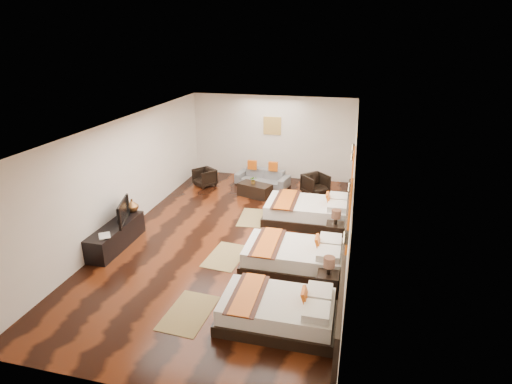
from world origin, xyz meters
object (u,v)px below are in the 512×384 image
(sofa, at_px, (263,177))
(coffee_table, at_px, (255,190))
(bed_near, at_px, (279,311))
(nightstand_a, at_px, (328,281))
(nightstand_b, at_px, (335,231))
(figurine, at_px, (132,205))
(tv, at_px, (120,212))
(armchair_left, at_px, (205,177))
(bed_mid, at_px, (295,256))
(table_plant, at_px, (254,180))
(book, at_px, (99,237))
(tv_console, at_px, (116,236))
(bed_far, at_px, (309,211))
(armchair_right, at_px, (315,184))

(sofa, height_order, coffee_table, sofa)
(bed_near, relative_size, nightstand_a, 2.47)
(nightstand_b, height_order, figurine, figurine)
(tv, height_order, armchair_left, tv)
(figurine, bearing_deg, bed_mid, -10.38)
(table_plant, bearing_deg, figurine, -127.40)
(bed_mid, bearing_deg, nightstand_a, -46.24)
(nightstand_b, height_order, book, nightstand_b)
(bed_mid, bearing_deg, table_plant, 115.91)
(tv_console, distance_m, sofa, 5.47)
(nightstand_b, xyz_separation_m, coffee_table, (-2.56, 2.42, -0.09))
(tv, bearing_deg, armchair_left, -24.70)
(bed_mid, bearing_deg, armchair_left, 130.00)
(figurine, height_order, armchair_left, figurine)
(tv, relative_size, sofa, 0.53)
(table_plant, bearing_deg, bed_far, -37.60)
(book, height_order, coffee_table, book)
(bed_near, relative_size, armchair_left, 3.15)
(bed_near, xyz_separation_m, bed_mid, (0.00, 1.84, 0.02))
(tv, height_order, table_plant, tv)
(bed_far, distance_m, sofa, 3.08)
(nightstand_b, distance_m, tv, 5.08)
(tv, bearing_deg, bed_far, -79.36)
(armchair_left, xyz_separation_m, coffee_table, (1.83, -0.52, -0.09))
(bed_near, relative_size, coffee_table, 1.98)
(bed_near, relative_size, armchair_right, 2.84)
(tv_console, xyz_separation_m, armchair_left, (0.55, 4.39, 0.01))
(bed_near, height_order, book, bed_near)
(nightstand_a, bearing_deg, bed_mid, 133.76)
(tv, height_order, sofa, tv)
(nightstand_b, xyz_separation_m, figurine, (-4.95, -0.64, 0.42))
(armchair_left, bearing_deg, figurine, -61.74)
(armchair_right, bearing_deg, nightstand_b, -119.31)
(bed_far, height_order, armchair_left, bed_far)
(book, relative_size, figurine, 0.98)
(tv_console, bearing_deg, tv, 74.97)
(bed_mid, height_order, nightstand_b, nightstand_b)
(sofa, bearing_deg, coffee_table, -78.55)
(table_plant, bearing_deg, sofa, 87.65)
(sofa, bearing_deg, nightstand_b, -42.08)
(armchair_left, bearing_deg, coffee_table, 21.16)
(coffee_table, xyz_separation_m, table_plant, (-0.04, 0.00, 0.32))
(nightstand_a, xyz_separation_m, tv, (-4.89, 0.92, 0.54))
(figurine, xyz_separation_m, sofa, (2.38, 4.11, -0.46))
(book, relative_size, table_plant, 1.30)
(nightstand_a, distance_m, figurine, 5.20)
(coffee_table, bearing_deg, book, -117.89)
(figurine, height_order, sofa, figurine)
(tv, relative_size, book, 2.93)
(bed_mid, distance_m, tv_console, 4.20)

